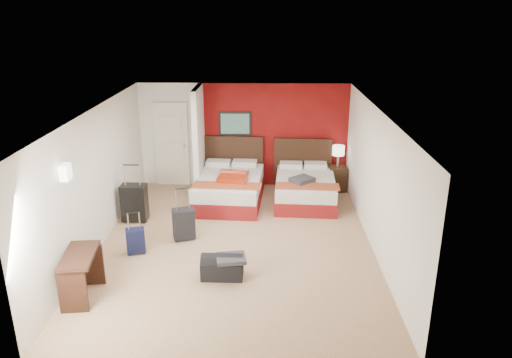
{
  "coord_description": "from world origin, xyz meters",
  "views": [
    {
      "loc": [
        0.55,
        -8.15,
        4.18
      ],
      "look_at": [
        0.35,
        0.8,
        1.0
      ],
      "focal_mm": 34.16,
      "sensor_mm": 36.0,
      "label": 1
    }
  ],
  "objects_px": {
    "nightstand": "(337,178)",
    "desk": "(82,276)",
    "bed_left": "(229,189)",
    "table_lamp": "(338,156)",
    "suitcase_navy": "(136,242)",
    "suitcase_charcoal": "(184,225)",
    "bed_right": "(305,190)",
    "duffel_bag": "(222,268)",
    "red_suitcase_open": "(233,176)",
    "suitcase_black": "(135,204)"
  },
  "relations": [
    {
      "from": "suitcase_charcoal",
      "to": "suitcase_navy",
      "type": "bearing_deg",
      "value": -162.18
    },
    {
      "from": "bed_left",
      "to": "suitcase_charcoal",
      "type": "relative_size",
      "value": 3.45
    },
    {
      "from": "suitcase_navy",
      "to": "duffel_bag",
      "type": "distance_m",
      "value": 1.79
    },
    {
      "from": "nightstand",
      "to": "duffel_bag",
      "type": "height_order",
      "value": "nightstand"
    },
    {
      "from": "red_suitcase_open",
      "to": "suitcase_black",
      "type": "bearing_deg",
      "value": -144.5
    },
    {
      "from": "suitcase_charcoal",
      "to": "duffel_bag",
      "type": "height_order",
      "value": "suitcase_charcoal"
    },
    {
      "from": "bed_left",
      "to": "red_suitcase_open",
      "type": "relative_size",
      "value": 2.35
    },
    {
      "from": "table_lamp",
      "to": "suitcase_black",
      "type": "height_order",
      "value": "table_lamp"
    },
    {
      "from": "bed_right",
      "to": "duffel_bag",
      "type": "relative_size",
      "value": 2.79
    },
    {
      "from": "bed_right",
      "to": "duffel_bag",
      "type": "xyz_separation_m",
      "value": [
        -1.58,
        -3.32,
        -0.11
      ]
    },
    {
      "from": "red_suitcase_open",
      "to": "table_lamp",
      "type": "bearing_deg",
      "value": 29.98
    },
    {
      "from": "bed_left",
      "to": "nightstand",
      "type": "relative_size",
      "value": 3.41
    },
    {
      "from": "bed_right",
      "to": "red_suitcase_open",
      "type": "bearing_deg",
      "value": -170.79
    },
    {
      "from": "suitcase_black",
      "to": "suitcase_navy",
      "type": "distance_m",
      "value": 1.45
    },
    {
      "from": "duffel_bag",
      "to": "red_suitcase_open",
      "type": "bearing_deg",
      "value": 91.46
    },
    {
      "from": "red_suitcase_open",
      "to": "suitcase_charcoal",
      "type": "bearing_deg",
      "value": -105.53
    },
    {
      "from": "red_suitcase_open",
      "to": "table_lamp",
      "type": "distance_m",
      "value": 2.6
    },
    {
      "from": "bed_right",
      "to": "red_suitcase_open",
      "type": "relative_size",
      "value": 2.19
    },
    {
      "from": "bed_right",
      "to": "suitcase_charcoal",
      "type": "distance_m",
      "value": 3.12
    },
    {
      "from": "bed_left",
      "to": "suitcase_black",
      "type": "distance_m",
      "value": 2.15
    },
    {
      "from": "table_lamp",
      "to": "duffel_bag",
      "type": "xyz_separation_m",
      "value": [
        -2.4,
        -4.08,
        -0.68
      ]
    },
    {
      "from": "nightstand",
      "to": "suitcase_charcoal",
      "type": "bearing_deg",
      "value": -147.85
    },
    {
      "from": "nightstand",
      "to": "desk",
      "type": "relative_size",
      "value": 0.67
    },
    {
      "from": "suitcase_black",
      "to": "suitcase_charcoal",
      "type": "distance_m",
      "value": 1.41
    },
    {
      "from": "table_lamp",
      "to": "suitcase_black",
      "type": "distance_m",
      "value": 4.8
    },
    {
      "from": "bed_right",
      "to": "suitcase_navy",
      "type": "height_order",
      "value": "bed_right"
    },
    {
      "from": "bed_right",
      "to": "table_lamp",
      "type": "relative_size",
      "value": 3.71
    },
    {
      "from": "bed_left",
      "to": "duffel_bag",
      "type": "bearing_deg",
      "value": -84.02
    },
    {
      "from": "bed_left",
      "to": "red_suitcase_open",
      "type": "bearing_deg",
      "value": -41.18
    },
    {
      "from": "nightstand",
      "to": "table_lamp",
      "type": "bearing_deg",
      "value": 0.0
    },
    {
      "from": "red_suitcase_open",
      "to": "suitcase_navy",
      "type": "bearing_deg",
      "value": -114.78
    },
    {
      "from": "suitcase_navy",
      "to": "suitcase_charcoal",
      "type": "bearing_deg",
      "value": 20.26
    },
    {
      "from": "suitcase_black",
      "to": "duffel_bag",
      "type": "distance_m",
      "value": 2.95
    },
    {
      "from": "suitcase_charcoal",
      "to": "table_lamp",
      "type": "bearing_deg",
      "value": 20.92
    },
    {
      "from": "red_suitcase_open",
      "to": "suitcase_black",
      "type": "xyz_separation_m",
      "value": [
        -1.96,
        -0.98,
        -0.28
      ]
    },
    {
      "from": "red_suitcase_open",
      "to": "suitcase_navy",
      "type": "height_order",
      "value": "red_suitcase_open"
    },
    {
      "from": "red_suitcase_open",
      "to": "nightstand",
      "type": "relative_size",
      "value": 1.45
    },
    {
      "from": "red_suitcase_open",
      "to": "desk",
      "type": "bearing_deg",
      "value": -109.11
    },
    {
      "from": "duffel_bag",
      "to": "bed_left",
      "type": "bearing_deg",
      "value": 93.2
    },
    {
      "from": "bed_left",
      "to": "suitcase_charcoal",
      "type": "bearing_deg",
      "value": -106.99
    },
    {
      "from": "desk",
      "to": "table_lamp",
      "type": "bearing_deg",
      "value": 39.81
    },
    {
      "from": "table_lamp",
      "to": "duffel_bag",
      "type": "distance_m",
      "value": 4.78
    },
    {
      "from": "bed_left",
      "to": "suitcase_navy",
      "type": "bearing_deg",
      "value": -117.23
    },
    {
      "from": "bed_right",
      "to": "bed_left",
      "type": "bearing_deg",
      "value": -174.48
    },
    {
      "from": "nightstand",
      "to": "desk",
      "type": "bearing_deg",
      "value": -141.19
    },
    {
      "from": "table_lamp",
      "to": "suitcase_navy",
      "type": "distance_m",
      "value": 5.23
    },
    {
      "from": "bed_left",
      "to": "nightstand",
      "type": "height_order",
      "value": "bed_left"
    },
    {
      "from": "duffel_bag",
      "to": "desk",
      "type": "bearing_deg",
      "value": -161.69
    },
    {
      "from": "bed_right",
      "to": "red_suitcase_open",
      "type": "xyz_separation_m",
      "value": [
        -1.61,
        -0.17,
        0.38
      ]
    },
    {
      "from": "bed_right",
      "to": "suitcase_charcoal",
      "type": "height_order",
      "value": "suitcase_charcoal"
    }
  ]
}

